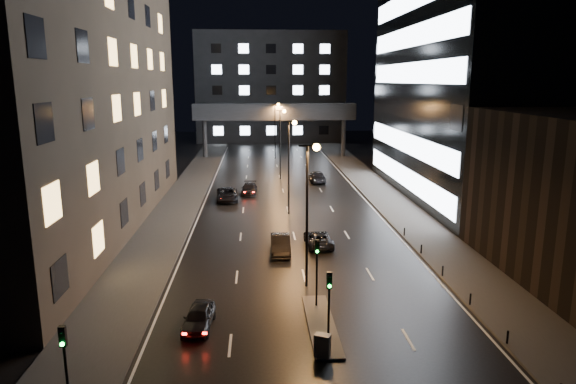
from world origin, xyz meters
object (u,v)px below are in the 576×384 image
Objects in this scene: car_away_c at (227,195)px; car_toward_a at (318,239)px; car_away_d at (249,189)px; utility_cabinet at (322,345)px; car_away_a at (199,317)px; car_toward_b at (317,177)px; car_away_b at (280,244)px.

car_away_c is 19.92m from car_toward_a.
car_away_d is at bearing -76.18° from car_toward_a.
car_toward_a is 3.79× the size of utility_cabinet.
car_away_d is 40.18m from utility_cabinet.
utility_cabinet is at bearing -24.72° from car_away_a.
utility_cabinet is at bearing 81.00° from car_toward_b.
car_toward_b is at bearing -99.04° from car_toward_a.
car_toward_b is at bearing 78.42° from car_away_b.
car_away_b is 0.86× the size of car_toward_b.
car_toward_b is (12.13, 10.89, 0.02)m from car_away_c.
utility_cabinet is at bearing -81.04° from car_away_d.
utility_cabinet is (-2.01, -18.65, 0.12)m from car_toward_a.
car_away_c is 4.38m from car_away_d.
car_away_c is 37.11m from utility_cabinet.
car_away_c reaches higher than car_away_a.
utility_cabinet is at bearing -83.31° from car_away_c.
car_toward_b reaches higher than car_toward_a.
car_away_a is 3.19× the size of utility_cabinet.
car_away_c is 16.30m from car_toward_b.
car_toward_a is (3.41, 1.70, -0.11)m from car_away_b.
utility_cabinet is (4.31, -39.95, 0.10)m from car_away_d.
car_away_b is at bearing 118.16° from utility_cabinet.
car_away_a is at bearing -93.89° from car_away_c.
utility_cabinet reaches higher than car_toward_a.
car_away_b is 3.81m from car_toward_a.
car_toward_a is 28.87m from car_toward_b.
car_toward_a is (8.84, 14.77, -0.02)m from car_away_a.
car_away_d is (2.51, 36.07, 0.00)m from car_away_a.
car_away_b is 31.10m from car_toward_b.
utility_cabinet is at bearing 81.12° from car_toward_a.
car_away_a is at bearing -111.90° from car_away_b.
utility_cabinet reaches higher than car_away_d.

